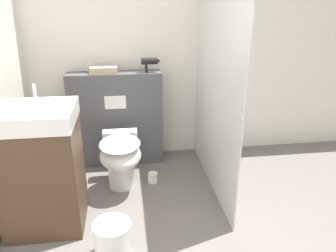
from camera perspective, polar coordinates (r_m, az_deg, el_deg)
wall_back at (r=3.67m, az=-2.57°, el=13.50°), size 8.00×0.06×2.50m
partition_panel at (r=3.63m, az=-8.92°, el=1.21°), size 0.99×0.23×1.03m
shower_glass at (r=3.04m, az=8.23°, el=6.84°), size 0.04×1.53×2.01m
toilet at (r=3.20m, az=-8.23°, el=-5.50°), size 0.39×0.57×0.51m
sink_vanity at (r=2.78m, az=-21.15°, el=-6.94°), size 0.60×0.53×1.16m
hair_drier at (r=3.44m, az=-3.14°, el=11.15°), size 0.20×0.07×0.15m
folded_towel at (r=3.47m, az=-11.17°, el=9.53°), size 0.28×0.13×0.06m
spare_toilet_roll at (r=3.38m, az=-2.65°, el=-8.96°), size 0.10×0.10×0.10m
waste_bin at (r=2.52m, az=-9.59°, el=-19.09°), size 0.27×0.27×0.29m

